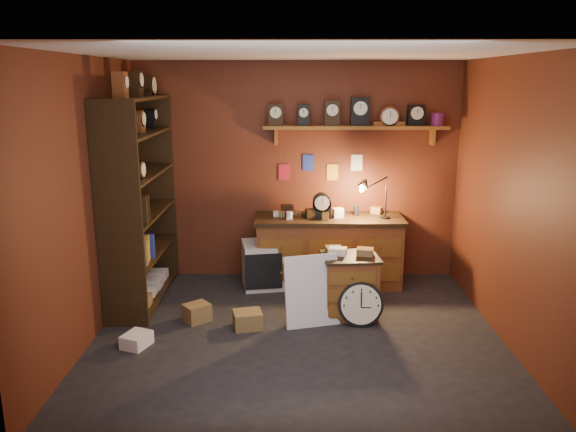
# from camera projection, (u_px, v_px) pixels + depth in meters

# --- Properties ---
(floor) EXTENTS (4.00, 4.00, 0.00)m
(floor) POSITION_uv_depth(u_px,v_px,m) (298.00, 335.00, 5.58)
(floor) COLOR black
(floor) RESTS_ON ground
(room_shell) EXTENTS (4.02, 3.62, 2.71)m
(room_shell) POSITION_uv_depth(u_px,v_px,m) (303.00, 162.00, 5.27)
(room_shell) COLOR #592615
(room_shell) RESTS_ON ground
(shelving_unit) EXTENTS (0.47, 1.60, 2.58)m
(shelving_unit) POSITION_uv_depth(u_px,v_px,m) (136.00, 192.00, 6.24)
(shelving_unit) COLOR black
(shelving_unit) RESTS_ON ground
(workbench) EXTENTS (1.80, 0.66, 1.36)m
(workbench) POSITION_uv_depth(u_px,v_px,m) (329.00, 247.00, 6.89)
(workbench) COLOR brown
(workbench) RESTS_ON ground
(low_cabinet) EXTENTS (0.63, 0.55, 0.76)m
(low_cabinet) POSITION_uv_depth(u_px,v_px,m) (350.00, 283.00, 5.98)
(low_cabinet) COLOR brown
(low_cabinet) RESTS_ON ground
(big_round_clock) EXTENTS (0.47, 0.16, 0.47)m
(big_round_clock) POSITION_uv_depth(u_px,v_px,m) (361.00, 304.00, 5.76)
(big_round_clock) COLOR black
(big_round_clock) RESTS_ON ground
(white_panel) EXTENTS (0.59, 0.30, 0.75)m
(white_panel) POSITION_uv_depth(u_px,v_px,m) (312.00, 324.00, 5.83)
(white_panel) COLOR silver
(white_panel) RESTS_ON ground
(mini_fridge) EXTENTS (0.60, 0.62, 0.54)m
(mini_fridge) POSITION_uv_depth(u_px,v_px,m) (265.00, 264.00, 6.87)
(mini_fridge) COLOR silver
(mini_fridge) RESTS_ON ground
(floor_box_a) EXTENTS (0.33, 0.30, 0.17)m
(floor_box_a) POSITION_uv_depth(u_px,v_px,m) (248.00, 320.00, 5.73)
(floor_box_a) COLOR brown
(floor_box_a) RESTS_ON ground
(floor_box_b) EXTENTS (0.30, 0.32, 0.13)m
(floor_box_b) POSITION_uv_depth(u_px,v_px,m) (137.00, 340.00, 5.34)
(floor_box_b) COLOR white
(floor_box_b) RESTS_ON ground
(floor_box_c) EXTENTS (0.33, 0.32, 0.19)m
(floor_box_c) POSITION_uv_depth(u_px,v_px,m) (197.00, 313.00, 5.89)
(floor_box_c) COLOR brown
(floor_box_c) RESTS_ON ground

